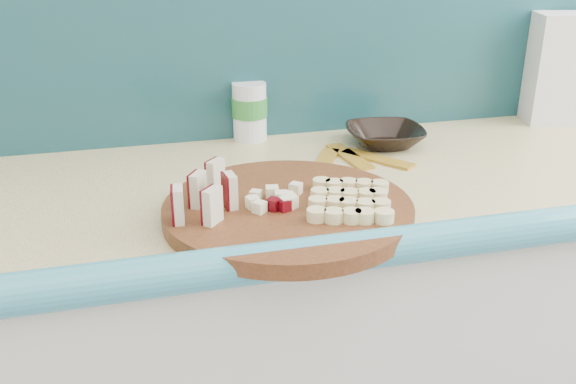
# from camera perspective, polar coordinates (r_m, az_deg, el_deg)

# --- Properties ---
(kitchen_counter) EXTENTS (2.20, 0.63, 0.91)m
(kitchen_counter) POSITION_cam_1_polar(r_m,az_deg,el_deg) (1.50, 8.02, -14.52)
(kitchen_counter) COLOR silver
(kitchen_counter) RESTS_ON ground
(backsplash) EXTENTS (2.20, 0.02, 0.50)m
(backsplash) POSITION_cam_1_polar(r_m,az_deg,el_deg) (1.47, 5.19, 15.03)
(backsplash) COLOR teal
(backsplash) RESTS_ON kitchen_counter
(cutting_board) EXTENTS (0.52, 0.52, 0.03)m
(cutting_board) POSITION_cam_1_polar(r_m,az_deg,el_deg) (1.05, 0.00, -1.65)
(cutting_board) COLOR #41210E
(cutting_board) RESTS_ON kitchen_counter
(apple_wedges) EXTENTS (0.11, 0.16, 0.06)m
(apple_wedges) POSITION_cam_1_polar(r_m,az_deg,el_deg) (1.02, -7.26, -0.08)
(apple_wedges) COLOR beige
(apple_wedges) RESTS_ON cutting_board
(apple_chunks) EXTENTS (0.07, 0.07, 0.02)m
(apple_chunks) POSITION_cam_1_polar(r_m,az_deg,el_deg) (1.04, -1.43, -0.44)
(apple_chunks) COLOR #F4EBC3
(apple_chunks) RESTS_ON cutting_board
(banana_slices) EXTENTS (0.16, 0.18, 0.02)m
(banana_slices) POSITION_cam_1_polar(r_m,az_deg,el_deg) (1.04, 5.52, -0.71)
(banana_slices) COLOR beige
(banana_slices) RESTS_ON cutting_board
(brown_bowl) EXTENTS (0.19, 0.19, 0.04)m
(brown_bowl) POSITION_cam_1_polar(r_m,az_deg,el_deg) (1.41, 8.60, 4.92)
(brown_bowl) COLOR black
(brown_bowl) RESTS_ON kitchen_counter
(flour_bag) EXTENTS (0.17, 0.14, 0.26)m
(flour_bag) POSITION_cam_1_polar(r_m,az_deg,el_deg) (1.68, 23.19, 10.05)
(flour_bag) COLOR silver
(flour_bag) RESTS_ON kitchen_counter
(canister) EXTENTS (0.08, 0.08, 0.13)m
(canister) POSITION_cam_1_polar(r_m,az_deg,el_deg) (1.42, -3.44, 7.26)
(canister) COLOR white
(canister) RESTS_ON kitchen_counter
(banana_peel) EXTENTS (0.22, 0.19, 0.01)m
(banana_peel) POSITION_cam_1_polar(r_m,az_deg,el_deg) (1.31, 5.58, 2.93)
(banana_peel) COLOR gold
(banana_peel) RESTS_ON kitchen_counter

